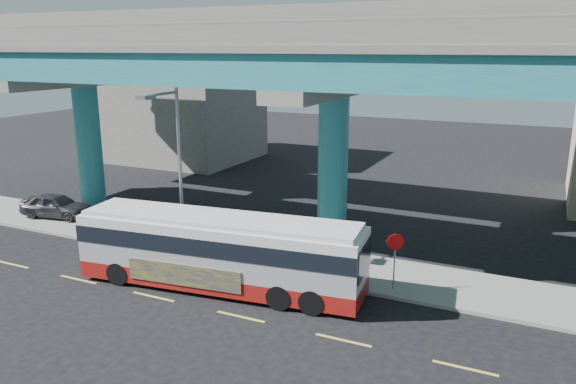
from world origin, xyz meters
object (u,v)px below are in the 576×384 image
at_px(stop_sign, 395,250).
at_px(transit_bus, 220,249).
at_px(parked_car, 56,205).
at_px(street_lamp, 172,150).

bearing_deg(stop_sign, transit_bus, -163.10).
distance_m(transit_bus, parked_car, 14.14).
bearing_deg(parked_car, stop_sign, -104.33).
bearing_deg(transit_bus, parked_car, 157.07).
height_order(street_lamp, stop_sign, street_lamp).
relative_size(parked_car, street_lamp, 0.55).
bearing_deg(street_lamp, stop_sign, 4.20).
bearing_deg(transit_bus, stop_sign, 14.71).
bearing_deg(stop_sign, street_lamp, 179.92).
distance_m(parked_car, stop_sign, 20.18).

